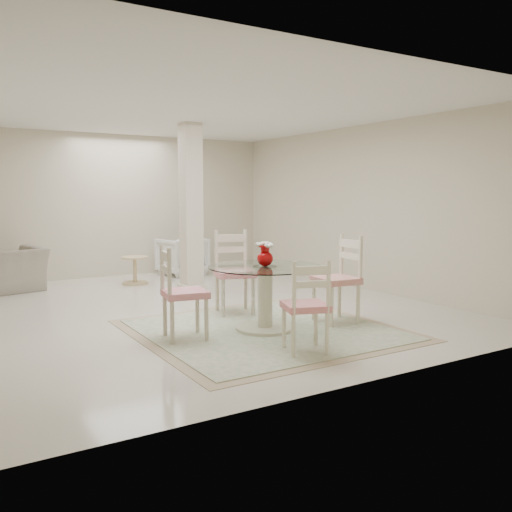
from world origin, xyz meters
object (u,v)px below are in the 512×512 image
dining_chair_east (341,272)px  dining_chair_north (233,266)px  dining_chair_south (307,300)px  recliner_taupe (6,270)px  red_vase (265,254)px  side_table (135,271)px  armchair_white (182,256)px  dining_chair_west (178,286)px  dining_table (265,298)px  column (191,208)px

dining_chair_east → dining_chair_north: (-0.87, 1.15, 0.01)m
dining_chair_south → recliner_taupe: (-2.08, 5.30, -0.19)m
red_vase → side_table: red_vase is taller
red_vase → armchair_white: size_ratio=0.35×
dining_chair_west → dining_chair_south: size_ratio=1.08×
dining_table → dining_chair_west: 1.04m
dining_chair_west → recliner_taupe: size_ratio=1.02×
dining_chair_west → recliner_taupe: (-1.22, 4.16, -0.24)m
side_table → dining_chair_north: bearing=-83.3°
dining_chair_south → armchair_white: (1.10, 5.55, -0.18)m
dining_table → dining_chair_east: (1.02, -0.13, 0.24)m
armchair_white → dining_chair_north: bearing=67.9°
dining_chair_north → side_table: dining_chair_north is taller
red_vase → recliner_taupe: 4.87m
dining_chair_north → side_table: size_ratio=2.49×
column → armchair_white: 2.00m
dining_chair_east → armchair_white: (-0.07, 4.67, -0.26)m
dining_chair_east → side_table: bearing=-158.7°
dining_table → recliner_taupe: size_ratio=1.19×
red_vase → dining_chair_east: bearing=-7.4°
column → dining_chair_south: size_ratio=2.60×
column → red_vase: bearing=-97.9°
dining_chair_east → armchair_white: bearing=-174.5°
dining_table → dining_chair_west: bearing=172.2°
dining_table → dining_chair_north: dining_chair_north is taller
dining_chair_east → side_table: size_ratio=2.44×
dining_chair_south → side_table: size_ratio=2.15×
recliner_taupe → red_vase: bearing=105.1°
red_vase → dining_chair_south: dining_chair_south is taller
column → recliner_taupe: column is taller
dining_table → column: bearing=82.0°
recliner_taupe → dining_chair_east: bearing=113.9°
dining_table → armchair_white: (0.95, 4.54, -0.02)m
dining_table → recliner_taupe: 4.84m
column → armchair_white: (0.55, 1.65, -0.98)m
dining_table → side_table: dining_table is taller
dining_chair_south → armchair_white: bearing=-82.3°
dining_table → side_table: bearing=92.9°
dining_table → dining_chair_north: size_ratio=1.08×
dining_chair_south → armchair_white: size_ratio=1.29×
red_vase → dining_table: bearing=161.6°
dining_table → red_vase: 0.51m
column → side_table: bearing=119.6°
dining_chair_south → recliner_taupe: bearing=-49.6°
dining_chair_west → dining_chair_south: (0.87, -1.14, -0.05)m
dining_table → side_table: (-0.20, 3.96, -0.16)m
dining_chair_north → recliner_taupe: dining_chair_north is taller
red_vase → side_table: 4.02m
recliner_taupe → side_table: recliner_taupe is taller
column → dining_table: 3.08m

